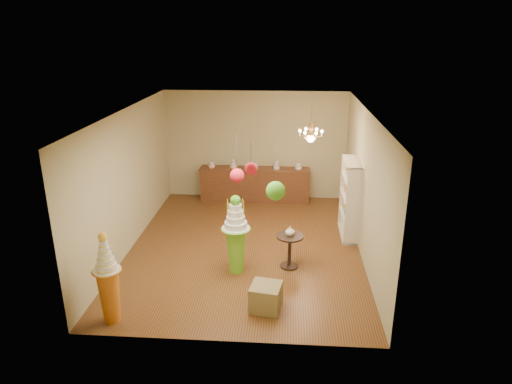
# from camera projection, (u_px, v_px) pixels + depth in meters

# --- Properties ---
(floor) EXTENTS (6.50, 6.50, 0.00)m
(floor) POSITION_uv_depth(u_px,v_px,m) (245.00, 247.00, 10.10)
(floor) COLOR #593518
(floor) RESTS_ON ground
(ceiling) EXTENTS (6.50, 6.50, 0.00)m
(ceiling) POSITION_uv_depth(u_px,v_px,m) (244.00, 111.00, 9.09)
(ceiling) COLOR white
(ceiling) RESTS_ON ground
(wall_back) EXTENTS (5.00, 0.04, 3.00)m
(wall_back) POSITION_uv_depth(u_px,v_px,m) (256.00, 146.00, 12.65)
(wall_back) COLOR tan
(wall_back) RESTS_ON ground
(wall_front) EXTENTS (5.00, 0.04, 3.00)m
(wall_front) POSITION_uv_depth(u_px,v_px,m) (223.00, 254.00, 6.54)
(wall_front) COLOR tan
(wall_front) RESTS_ON ground
(wall_left) EXTENTS (0.04, 6.50, 3.00)m
(wall_left) POSITION_uv_depth(u_px,v_px,m) (128.00, 180.00, 9.76)
(wall_left) COLOR tan
(wall_left) RESTS_ON ground
(wall_right) EXTENTS (0.04, 6.50, 3.00)m
(wall_right) POSITION_uv_depth(u_px,v_px,m) (365.00, 185.00, 9.43)
(wall_right) COLOR tan
(wall_right) RESTS_ON ground
(pedestal_green) EXTENTS (0.70, 0.70, 1.61)m
(pedestal_green) POSITION_uv_depth(u_px,v_px,m) (236.00, 240.00, 8.87)
(pedestal_green) COLOR #6EC62B
(pedestal_green) RESTS_ON floor
(pedestal_orange) EXTENTS (0.56, 0.56, 1.60)m
(pedestal_orange) POSITION_uv_depth(u_px,v_px,m) (109.00, 288.00, 7.35)
(pedestal_orange) COLOR #C66916
(pedestal_orange) RESTS_ON floor
(burlap_riser) EXTENTS (0.58, 0.58, 0.45)m
(burlap_riser) POSITION_uv_depth(u_px,v_px,m) (266.00, 297.00, 7.80)
(burlap_riser) COLOR olive
(burlap_riser) RESTS_ON floor
(sideboard) EXTENTS (3.04, 0.54, 1.16)m
(sideboard) POSITION_uv_depth(u_px,v_px,m) (255.00, 184.00, 12.73)
(sideboard) COLOR #572F1B
(sideboard) RESTS_ON floor
(shelving_unit) EXTENTS (0.33, 1.20, 1.80)m
(shelving_unit) POSITION_uv_depth(u_px,v_px,m) (350.00, 199.00, 10.39)
(shelving_unit) COLOR beige
(shelving_unit) RESTS_ON floor
(round_table) EXTENTS (0.64, 0.64, 0.70)m
(round_table) POSITION_uv_depth(u_px,v_px,m) (290.00, 247.00, 9.11)
(round_table) COLOR black
(round_table) RESTS_ON floor
(vase) EXTENTS (0.22, 0.22, 0.19)m
(vase) POSITION_uv_depth(u_px,v_px,m) (290.00, 231.00, 8.99)
(vase) COLOR beige
(vase) RESTS_ON round_table
(pom_red_left) EXTENTS (0.25, 0.25, 0.96)m
(pom_red_left) POSITION_uv_depth(u_px,v_px,m) (237.00, 176.00, 7.86)
(pom_red_left) COLOR #3D382C
(pom_red_left) RESTS_ON ceiling
(pom_green_mid) EXTENTS (0.31, 0.31, 1.05)m
(pom_green_mid) POSITION_uv_depth(u_px,v_px,m) (276.00, 191.00, 7.31)
(pom_green_mid) COLOR #3D382C
(pom_green_mid) RESTS_ON ceiling
(pom_red_right) EXTENTS (0.20, 0.20, 0.52)m
(pom_red_right) POSITION_uv_depth(u_px,v_px,m) (251.00, 169.00, 6.82)
(pom_red_right) COLOR #3D382C
(pom_red_right) RESTS_ON ceiling
(chandelier) EXTENTS (0.61, 0.61, 0.85)m
(chandelier) POSITION_uv_depth(u_px,v_px,m) (311.00, 136.00, 10.14)
(chandelier) COLOR #C08C44
(chandelier) RESTS_ON ceiling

